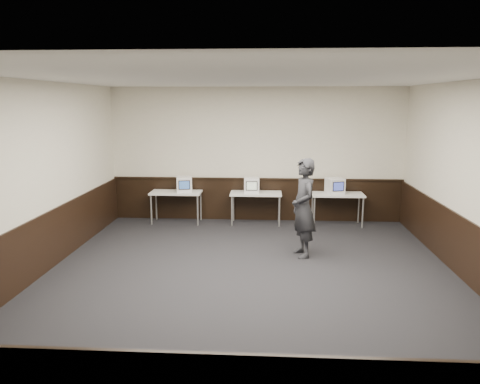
# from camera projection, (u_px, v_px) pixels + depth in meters

# --- Properties ---
(floor) EXTENTS (8.00, 8.00, 0.00)m
(floor) POSITION_uv_depth(u_px,v_px,m) (249.00, 280.00, 7.60)
(floor) COLOR black
(floor) RESTS_ON ground
(ceiling) EXTENTS (8.00, 8.00, 0.00)m
(ceiling) POSITION_uv_depth(u_px,v_px,m) (250.00, 78.00, 6.99)
(ceiling) COLOR white
(ceiling) RESTS_ON back_wall
(back_wall) EXTENTS (7.00, 0.00, 7.00)m
(back_wall) POSITION_uv_depth(u_px,v_px,m) (257.00, 155.00, 11.21)
(back_wall) COLOR beige
(back_wall) RESTS_ON ground
(front_wall) EXTENTS (7.00, 0.00, 7.00)m
(front_wall) POSITION_uv_depth(u_px,v_px,m) (227.00, 279.00, 3.37)
(front_wall) COLOR beige
(front_wall) RESTS_ON ground
(left_wall) EXTENTS (0.00, 8.00, 8.00)m
(left_wall) POSITION_uv_depth(u_px,v_px,m) (32.00, 181.00, 7.51)
(left_wall) COLOR beige
(left_wall) RESTS_ON ground
(right_wall) EXTENTS (0.00, 8.00, 8.00)m
(right_wall) POSITION_uv_depth(u_px,v_px,m) (480.00, 186.00, 7.08)
(right_wall) COLOR beige
(right_wall) RESTS_ON ground
(wainscot_back) EXTENTS (6.98, 0.04, 1.00)m
(wainscot_back) POSITION_uv_depth(u_px,v_px,m) (256.00, 200.00, 11.40)
(wainscot_back) COLOR black
(wainscot_back) RESTS_ON back_wall
(wainscot_left) EXTENTS (0.04, 7.98, 1.00)m
(wainscot_left) POSITION_uv_depth(u_px,v_px,m) (39.00, 247.00, 7.72)
(wainscot_left) COLOR black
(wainscot_left) RESTS_ON left_wall
(wainscot_right) EXTENTS (0.04, 7.98, 1.00)m
(wainscot_right) POSITION_uv_depth(u_px,v_px,m) (472.00, 255.00, 7.29)
(wainscot_right) COLOR black
(wainscot_right) RESTS_ON right_wall
(wainscot_rail) EXTENTS (6.98, 0.06, 0.04)m
(wainscot_rail) POSITION_uv_depth(u_px,v_px,m) (256.00, 179.00, 11.28)
(wainscot_rail) COLOR black
(wainscot_rail) RESTS_ON wainscot_back
(desk_left) EXTENTS (1.20, 0.60, 0.75)m
(desk_left) POSITION_uv_depth(u_px,v_px,m) (176.00, 195.00, 11.11)
(desk_left) COLOR silver
(desk_left) RESTS_ON ground
(desk_center) EXTENTS (1.20, 0.60, 0.75)m
(desk_center) POSITION_uv_depth(u_px,v_px,m) (256.00, 196.00, 11.00)
(desk_center) COLOR silver
(desk_center) RESTS_ON ground
(desk_right) EXTENTS (1.20, 0.60, 0.75)m
(desk_right) POSITION_uv_depth(u_px,v_px,m) (337.00, 197.00, 10.88)
(desk_right) COLOR silver
(desk_right) RESTS_ON ground
(emac_left) EXTENTS (0.42, 0.44, 0.36)m
(emac_left) POSITION_uv_depth(u_px,v_px,m) (184.00, 184.00, 11.05)
(emac_left) COLOR white
(emac_left) RESTS_ON desk_left
(emac_center) EXTENTS (0.37, 0.39, 0.35)m
(emac_center) POSITION_uv_depth(u_px,v_px,m) (252.00, 185.00, 10.95)
(emac_center) COLOR white
(emac_center) RESTS_ON desk_center
(emac_right) EXTENTS (0.46, 0.47, 0.37)m
(emac_right) POSITION_uv_depth(u_px,v_px,m) (335.00, 186.00, 10.84)
(emac_right) COLOR white
(emac_right) RESTS_ON desk_right
(person) EXTENTS (0.61, 0.77, 1.84)m
(person) POSITION_uv_depth(u_px,v_px,m) (304.00, 208.00, 8.64)
(person) COLOR #232429
(person) RESTS_ON ground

